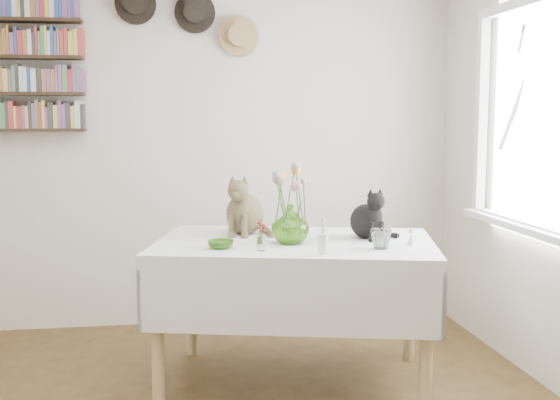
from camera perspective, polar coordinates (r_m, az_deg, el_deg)
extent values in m
cube|color=beige|center=(5.04, -8.51, 4.00)|extent=(4.04, 0.04, 2.54)
cube|color=white|center=(4.09, 20.63, 6.50)|extent=(0.01, 1.40, 1.20)
cube|color=white|center=(4.13, 20.26, -2.26)|extent=(0.06, 1.52, 0.06)
cube|color=white|center=(4.74, 16.26, 6.65)|extent=(0.06, 0.06, 1.20)
cube|color=white|center=(4.12, 19.90, -2.27)|extent=(0.12, 1.50, 0.04)
cube|color=white|center=(3.88, 1.23, -3.79)|extent=(1.70, 1.30, 0.06)
cylinder|color=tan|center=(3.69, -9.93, -10.93)|extent=(0.06, 0.06, 0.75)
cylinder|color=tan|center=(3.60, 11.81, -11.42)|extent=(0.06, 0.06, 0.75)
cylinder|color=tan|center=(4.45, -7.25, -7.79)|extent=(0.06, 0.06, 0.75)
cylinder|color=tan|center=(4.38, 10.52, -8.10)|extent=(0.06, 0.06, 0.75)
imported|color=#81C240|center=(3.76, 0.85, -1.97)|extent=(0.21, 0.21, 0.21)
imported|color=#81C240|center=(3.66, -4.86, -3.61)|extent=(0.19, 0.19, 0.04)
imported|color=white|center=(3.66, 8.19, -3.15)|extent=(0.14, 0.14, 0.10)
cylinder|color=white|center=(3.50, 3.52, -3.60)|extent=(0.05, 0.05, 0.10)
cylinder|color=white|center=(3.48, 3.53, -2.15)|extent=(0.02, 0.02, 0.08)
cylinder|color=white|center=(3.58, -1.55, -3.60)|extent=(0.04, 0.04, 0.07)
cone|color=white|center=(3.79, 10.62, -3.12)|extent=(0.05, 0.05, 0.07)
sphere|color=beige|center=(3.78, 10.64, -2.46)|extent=(0.03, 0.03, 0.03)
cylinder|color=#4C7233|center=(3.75, 0.38, -0.55)|extent=(0.01, 0.01, 0.30)
sphere|color=#CD879C|center=(3.74, 0.38, 1.73)|extent=(0.07, 0.07, 0.07)
cylinder|color=#4C7233|center=(3.74, 1.51, -0.89)|extent=(0.01, 0.01, 0.26)
sphere|color=#CD879C|center=(3.72, 1.52, 1.09)|extent=(0.06, 0.06, 0.06)
cylinder|color=#4C7233|center=(3.79, 1.67, -0.18)|extent=(0.01, 0.01, 0.34)
sphere|color=yellow|center=(3.77, 1.68, 2.38)|extent=(0.06, 0.06, 0.06)
cylinder|color=#4C7233|center=(3.78, -0.14, -0.43)|extent=(0.01, 0.01, 0.31)
sphere|color=yellow|center=(3.76, -0.15, 1.92)|extent=(0.05, 0.05, 0.05)
cylinder|color=#4C7233|center=(3.79, 0.73, 0.06)|extent=(0.01, 0.01, 0.37)
sphere|color=#999E93|center=(3.78, 0.73, 2.85)|extent=(0.04, 0.04, 0.04)
cylinder|color=#4C7233|center=(3.71, 0.17, -0.41)|extent=(0.01, 0.01, 0.33)
sphere|color=#999E93|center=(3.69, 0.17, 2.14)|extent=(0.04, 0.04, 0.04)
cylinder|color=#4C7233|center=(3.72, 2.02, -0.69)|extent=(0.01, 0.01, 0.29)
sphere|color=#999E93|center=(3.71, 2.03, 1.53)|extent=(0.04, 0.04, 0.04)
cube|color=#322215|center=(5.03, -21.20, 5.32)|extent=(1.00, 0.16, 0.02)
cube|color=#322215|center=(5.04, -21.32, 8.05)|extent=(1.00, 0.16, 0.02)
cube|color=#322215|center=(5.05, -21.44, 10.77)|extent=(1.00, 0.16, 0.02)
cube|color=#322215|center=(5.07, -21.56, 13.47)|extent=(1.00, 0.16, 0.02)
cylinder|color=black|center=(5.03, -11.66, 15.36)|extent=(0.28, 0.02, 0.28)
cylinder|color=black|center=(4.99, -11.69, 15.42)|extent=(0.16, 0.08, 0.16)
cylinder|color=black|center=(5.02, -6.93, 14.88)|extent=(0.28, 0.02, 0.28)
cylinder|color=black|center=(4.98, -6.91, 14.95)|extent=(0.16, 0.08, 0.16)
cylinder|color=#A67D4A|center=(5.02, -3.39, 13.19)|extent=(0.28, 0.02, 0.28)
cylinder|color=#A67D4A|center=(4.99, -3.35, 13.24)|extent=(0.16, 0.08, 0.16)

